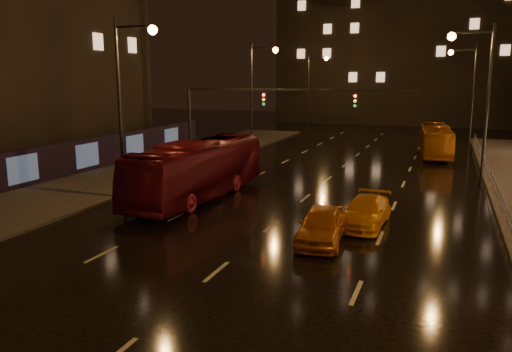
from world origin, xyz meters
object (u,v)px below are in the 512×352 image
(bus_curb, at_px, (436,140))
(taxi_far, at_px, (365,212))
(bus_red, at_px, (198,169))
(taxi_near, at_px, (322,225))

(bus_curb, relative_size, taxi_far, 2.16)
(bus_red, bearing_deg, taxi_near, -30.15)
(bus_red, bearing_deg, taxi_far, -10.57)
(bus_red, distance_m, taxi_near, 10.16)
(taxi_near, xyz_separation_m, taxi_far, (1.34, 3.17, -0.09))
(bus_red, bearing_deg, bus_curb, 62.47)
(bus_red, xyz_separation_m, taxi_far, (9.90, -2.22, -1.00))
(taxi_near, distance_m, taxi_far, 3.45)
(taxi_near, bearing_deg, bus_red, 143.11)
(bus_red, relative_size, bus_curb, 1.21)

